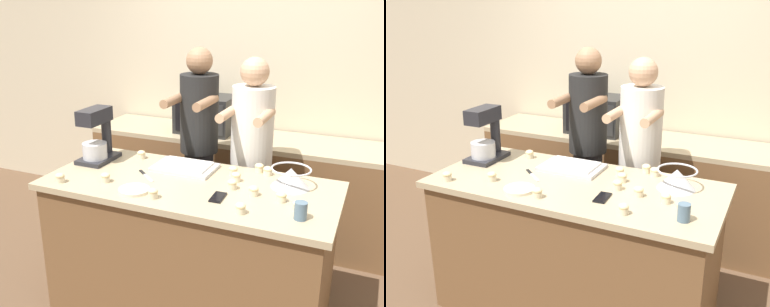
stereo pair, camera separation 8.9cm
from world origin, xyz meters
The scene contains 26 objects.
back_wall centered at (0.00, 1.59, 1.35)m, with size 10.00×0.06×2.70m.
island_counter centered at (0.00, 0.00, 0.47)m, with size 1.82×0.82×0.93m.
back_counter centered at (0.00, 1.24, 0.45)m, with size 2.80×0.60×0.89m.
person_left centered at (-0.20, 0.63, 0.91)m, with size 0.31×0.48×1.69m.
person_right centered at (0.21, 0.63, 0.87)m, with size 0.32×0.49×1.64m.
stand_mixer centered at (-0.76, 0.12, 1.09)m, with size 0.20×0.30×0.38m.
mixing_bowl centered at (0.59, 0.18, 0.99)m, with size 0.24×0.24×0.12m.
baking_tray centered at (-0.13, 0.21, 0.94)m, with size 0.41×0.28×0.04m.
microwave_oven centered at (-0.39, 1.24, 1.05)m, with size 0.49×0.36×0.33m.
cell_phone centered at (0.24, -0.14, 0.93)m, with size 0.08×0.15×0.01m.
drinking_glass centered at (0.72, -0.22, 0.97)m, with size 0.07×0.07×0.10m.
small_plate centered at (-0.25, -0.25, 0.94)m, with size 0.19×0.19×0.02m.
knife centered at (-0.31, 0.00, 0.93)m, with size 0.18×0.15×0.01m.
cupcake_0 centered at (0.21, 0.24, 0.96)m, with size 0.06×0.06×0.06m.
cupcake_1 centered at (0.26, 0.14, 0.96)m, with size 0.06×0.06×0.06m.
cupcake_2 centered at (-0.10, -0.29, 0.96)m, with size 0.06×0.06×0.06m.
cupcake_3 centered at (0.42, -0.03, 0.96)m, with size 0.06×0.06×0.06m.
cupcake_4 centered at (0.42, -0.28, 0.96)m, with size 0.06×0.06×0.06m.
cupcake_5 centered at (-0.74, -0.31, 0.96)m, with size 0.06×0.06×0.06m.
cupcake_6 centered at (0.69, -0.13, 0.96)m, with size 0.06×0.06×0.06m.
cupcake_7 centered at (0.59, -0.05, 0.96)m, with size 0.06×0.06×0.06m.
cupcake_8 centered at (-0.50, 0.28, 0.96)m, with size 0.06×0.06×0.06m.
cupcake_9 centered at (0.27, 0.02, 0.96)m, with size 0.06×0.06×0.06m.
cupcake_10 centered at (0.41, 0.32, 0.96)m, with size 0.06×0.06×0.06m.
cupcake_11 centered at (0.35, 0.36, 0.96)m, with size 0.06×0.06×0.06m.
cupcake_12 centered at (-0.49, -0.19, 0.96)m, with size 0.06×0.06×0.06m.
Camera 1 is at (1.05, -2.36, 1.99)m, focal length 42.00 mm.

